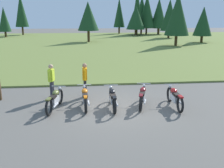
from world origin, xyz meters
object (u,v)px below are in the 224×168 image
(motorcycle_black, at_px, (113,98))
(motorcycle_red, at_px, (175,97))
(motorcycle_orange, at_px, (85,98))
(rider_checking_bike, at_px, (85,78))
(rider_in_hivis_vest, at_px, (51,79))
(motorcycle_olive, at_px, (55,99))
(motorcycle_maroon, at_px, (142,96))

(motorcycle_black, xyz_separation_m, motorcycle_red, (2.69, -0.13, 0.00))
(motorcycle_orange, bearing_deg, rider_checking_bike, 89.52)
(rider_checking_bike, bearing_deg, rider_in_hivis_vest, -175.96)
(motorcycle_olive, distance_m, motorcycle_maroon, 3.77)
(motorcycle_black, relative_size, motorcycle_red, 1.00)
(rider_checking_bike, xyz_separation_m, rider_in_hivis_vest, (-1.56, -0.11, 0.00))
(motorcycle_red, relative_size, rider_checking_bike, 1.26)
(rider_checking_bike, bearing_deg, motorcycle_red, -24.97)
(motorcycle_orange, distance_m, motorcycle_maroon, 2.51)
(motorcycle_black, distance_m, motorcycle_maroon, 1.35)
(motorcycle_olive, distance_m, motorcycle_red, 5.13)
(motorcycle_orange, xyz_separation_m, motorcycle_black, (1.17, -0.20, 0.00))
(motorcycle_olive, xyz_separation_m, motorcycle_maroon, (3.77, 0.09, 0.00))
(motorcycle_black, xyz_separation_m, motorcycle_maroon, (1.33, 0.17, 0.00))
(motorcycle_black, distance_m, rider_in_hivis_vest, 3.17)
(motorcycle_olive, bearing_deg, motorcycle_maroon, 1.29)
(motorcycle_red, height_order, rider_checking_bike, rider_checking_bike)
(rider_in_hivis_vest, bearing_deg, motorcycle_black, -29.75)
(motorcycle_orange, height_order, rider_in_hivis_vest, rider_in_hivis_vest)
(motorcycle_olive, relative_size, rider_checking_bike, 1.24)
(motorcycle_orange, height_order, rider_checking_bike, rider_checking_bike)
(motorcycle_maroon, bearing_deg, motorcycle_orange, 179.11)
(motorcycle_orange, relative_size, rider_in_hivis_vest, 1.26)
(motorcycle_black, height_order, motorcycle_maroon, same)
(motorcycle_orange, bearing_deg, motorcycle_black, -9.88)
(motorcycle_orange, bearing_deg, motorcycle_maroon, -0.89)
(motorcycle_black, distance_m, rider_checking_bike, 2.09)
(motorcycle_orange, xyz_separation_m, rider_checking_bike, (0.01, 1.46, 0.51))
(rider_checking_bike, height_order, rider_in_hivis_vest, same)
(motorcycle_olive, bearing_deg, motorcycle_red, -2.32)
(motorcycle_orange, height_order, motorcycle_red, same)
(motorcycle_olive, xyz_separation_m, motorcycle_orange, (1.26, 0.12, 0.00))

